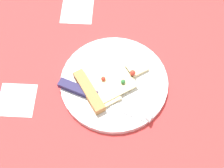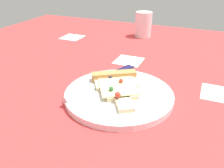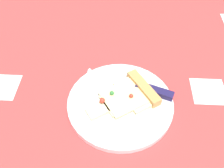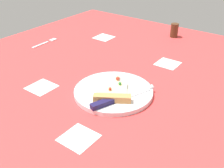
# 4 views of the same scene
# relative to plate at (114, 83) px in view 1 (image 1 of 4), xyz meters

# --- Properties ---
(ground_plane) EXTENTS (1.59, 1.59, 0.03)m
(ground_plane) POSITION_rel_plate_xyz_m (-0.02, 0.01, -0.02)
(ground_plane) COLOR #D13838
(ground_plane) RESTS_ON ground
(plate) EXTENTS (0.27, 0.27, 0.02)m
(plate) POSITION_rel_plate_xyz_m (0.00, 0.00, 0.00)
(plate) COLOR silver
(plate) RESTS_ON ground_plane
(pizza_slice) EXTENTS (0.19, 0.16, 0.03)m
(pizza_slice) POSITION_rel_plate_xyz_m (0.02, 0.01, 0.02)
(pizza_slice) COLOR beige
(pizza_slice) RESTS_ON plate
(knife) EXTENTS (0.23, 0.10, 0.02)m
(knife) POSITION_rel_plate_xyz_m (0.04, 0.05, 0.01)
(knife) COLOR silver
(knife) RESTS_ON plate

